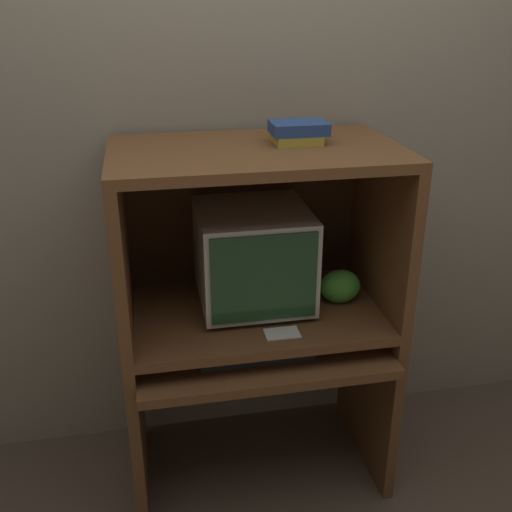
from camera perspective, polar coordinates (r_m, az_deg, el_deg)
name	(u,v)px	position (r m, az deg, el deg)	size (l,w,h in m)	color
wall_back	(239,147)	(2.42, -1.63, 10.35)	(6.00, 0.06, 2.60)	gray
desk_base	(258,387)	(2.43, 0.21, -12.38)	(1.00, 0.66, 0.66)	brown
desk_monitor_shelf	(256,315)	(2.30, 0.01, -5.60)	(1.00, 0.60, 0.10)	brown
hutch_upper	(254,203)	(2.15, -0.17, 5.09)	(1.00, 0.60, 0.62)	brown
crt_monitor	(253,256)	(2.26, -0.31, 0.03)	(0.41, 0.43, 0.38)	beige
keyboard	(255,351)	(2.20, -0.11, -9.03)	(0.41, 0.17, 0.03)	#2D2D30
mouse	(324,345)	(2.25, 6.51, -8.39)	(0.06, 0.04, 0.03)	#28282B
snack_bag	(340,286)	(2.34, 8.00, -2.88)	(0.16, 0.12, 0.13)	green
book_stack	(298,132)	(2.13, 3.99, 11.70)	(0.19, 0.15, 0.07)	gold
paper_card	(282,333)	(2.14, 2.50, -7.35)	(0.12, 0.08, 0.00)	white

